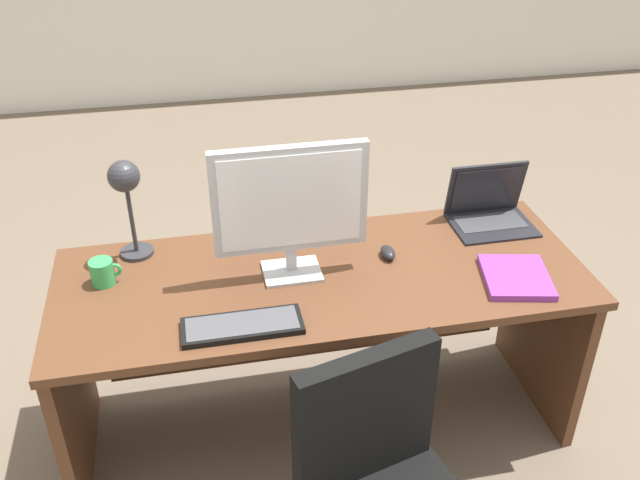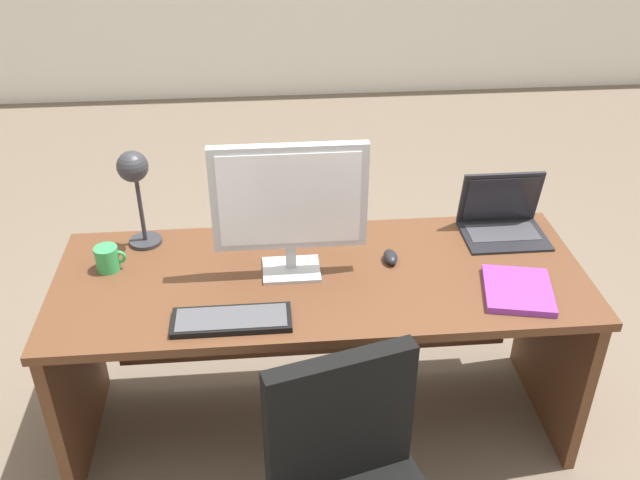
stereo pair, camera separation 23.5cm
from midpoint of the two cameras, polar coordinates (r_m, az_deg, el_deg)
ground at (r=4.09m, az=-5.80°, el=0.44°), size 12.00×12.00×0.00m
desk at (r=2.61m, az=-2.66°, el=-6.09°), size 1.86×0.72×0.73m
monitor at (r=2.31m, az=-5.36°, el=2.91°), size 0.52×0.16×0.48m
laptop at (r=2.78m, az=11.25°, el=2.82°), size 0.31×0.24×0.23m
keyboard at (r=2.22m, az=-9.40°, el=-7.04°), size 0.38×0.14×0.02m
mouse at (r=2.52m, az=2.92°, el=-1.12°), size 0.05×0.09×0.04m
desk_lamp at (r=2.51m, az=-18.17°, el=3.91°), size 0.12×0.14×0.39m
book at (r=2.47m, az=13.13°, el=-3.05°), size 0.27×0.30×0.02m
coffee_mug at (r=2.52m, az=-19.89°, el=-2.57°), size 0.11×0.08×0.09m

